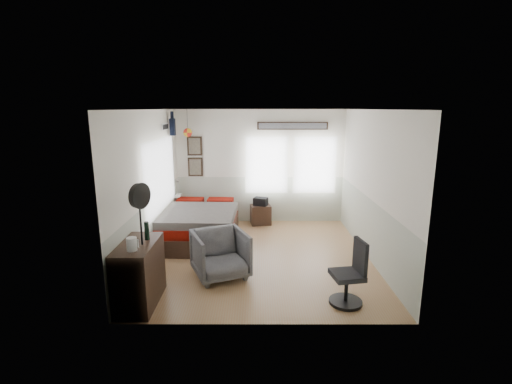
{
  "coord_description": "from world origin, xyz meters",
  "views": [
    {
      "loc": [
        -0.09,
        -6.53,
        2.72
      ],
      "look_at": [
        -0.1,
        0.4,
        1.15
      ],
      "focal_mm": 26.0,
      "sensor_mm": 36.0,
      "label": 1
    }
  ],
  "objects_px": {
    "dresser": "(139,274)",
    "nightstand": "(261,215)",
    "bed": "(199,224)",
    "armchair": "(220,254)",
    "task_chair": "(350,278)"
  },
  "relations": [
    {
      "from": "bed",
      "to": "armchair",
      "type": "bearing_deg",
      "value": -68.87
    },
    {
      "from": "bed",
      "to": "nightstand",
      "type": "bearing_deg",
      "value": 41.46
    },
    {
      "from": "armchair",
      "to": "task_chair",
      "type": "bearing_deg",
      "value": -47.3
    },
    {
      "from": "bed",
      "to": "task_chair",
      "type": "relative_size",
      "value": 2.31
    },
    {
      "from": "bed",
      "to": "armchair",
      "type": "distance_m",
      "value": 1.86
    },
    {
      "from": "dresser",
      "to": "nightstand",
      "type": "bearing_deg",
      "value": 64.74
    },
    {
      "from": "armchair",
      "to": "task_chair",
      "type": "height_order",
      "value": "task_chair"
    },
    {
      "from": "dresser",
      "to": "nightstand",
      "type": "relative_size",
      "value": 2.17
    },
    {
      "from": "nightstand",
      "to": "dresser",
      "type": "bearing_deg",
      "value": -124.92
    },
    {
      "from": "nightstand",
      "to": "task_chair",
      "type": "relative_size",
      "value": 0.49
    },
    {
      "from": "dresser",
      "to": "armchair",
      "type": "bearing_deg",
      "value": 39.31
    },
    {
      "from": "armchair",
      "to": "task_chair",
      "type": "distance_m",
      "value": 2.1
    },
    {
      "from": "bed",
      "to": "dresser",
      "type": "relative_size",
      "value": 2.17
    },
    {
      "from": "armchair",
      "to": "dresser",
      "type": "bearing_deg",
      "value": -163.64
    },
    {
      "from": "dresser",
      "to": "nightstand",
      "type": "xyz_separation_m",
      "value": [
        1.75,
        3.71,
        -0.22
      ]
    }
  ]
}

